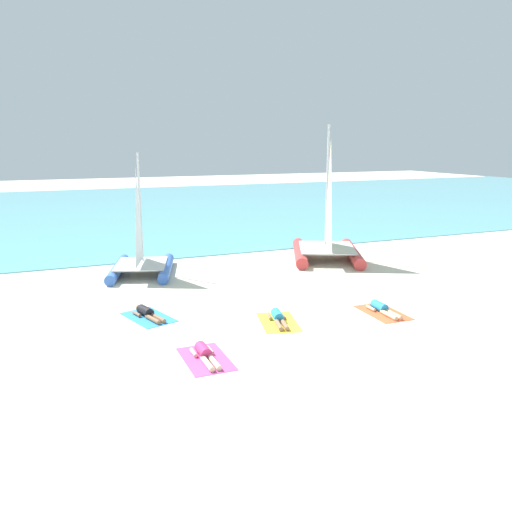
# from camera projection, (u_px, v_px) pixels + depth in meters

# --- Properties ---
(ground_plane) EXTENTS (120.00, 120.00, 0.00)m
(ground_plane) POSITION_uv_depth(u_px,v_px,m) (214.00, 259.00, 24.42)
(ground_plane) COLOR beige
(ocean_water) EXTENTS (120.00, 40.00, 0.05)m
(ocean_water) POSITION_uv_depth(u_px,v_px,m) (138.00, 208.00, 42.99)
(ocean_water) COLOR #5BB2C1
(ocean_water) RESTS_ON ground
(sailboat_blue) EXTENTS (3.44, 4.38, 5.01)m
(sailboat_blue) POSITION_uv_depth(u_px,v_px,m) (141.00, 257.00, 21.35)
(sailboat_blue) COLOR blue
(sailboat_blue) RESTS_ON ground
(sailboat_red) EXTENTS (4.76, 5.60, 6.21)m
(sailboat_red) POSITION_uv_depth(u_px,v_px,m) (327.00, 240.00, 24.08)
(sailboat_red) COLOR #CC3838
(sailboat_red) RESTS_ON ground
(towel_leftmost) EXTENTS (1.62, 2.14, 0.01)m
(towel_leftmost) POSITION_uv_depth(u_px,v_px,m) (149.00, 317.00, 16.21)
(towel_leftmost) COLOR #338CD8
(towel_leftmost) RESTS_ON ground
(sunbather_leftmost) EXTENTS (0.83, 1.54, 0.30)m
(sunbather_leftmost) POSITION_uv_depth(u_px,v_px,m) (147.00, 313.00, 16.23)
(sunbather_leftmost) COLOR black
(sunbather_leftmost) RESTS_ON towel_leftmost
(towel_center_left) EXTENTS (1.11, 1.90, 0.01)m
(towel_center_left) POSITION_uv_depth(u_px,v_px,m) (206.00, 359.00, 13.09)
(towel_center_left) COLOR #D84C99
(towel_center_left) RESTS_ON ground
(sunbather_center_left) EXTENTS (0.54, 1.56, 0.30)m
(sunbather_center_left) POSITION_uv_depth(u_px,v_px,m) (205.00, 353.00, 13.13)
(sunbather_center_left) COLOR #D83372
(sunbather_center_left) RESTS_ON towel_center_left
(towel_center_right) EXTENTS (1.51, 2.10, 0.01)m
(towel_center_right) POSITION_uv_depth(u_px,v_px,m) (279.00, 322.00, 15.77)
(towel_center_right) COLOR yellow
(towel_center_right) RESTS_ON ground
(sunbather_center_right) EXTENTS (0.74, 1.56, 0.30)m
(sunbather_center_right) POSITION_uv_depth(u_px,v_px,m) (278.00, 318.00, 15.81)
(sunbather_center_right) COLOR #268CCC
(sunbather_center_right) RESTS_ON towel_center_right
(towel_rightmost) EXTENTS (1.15, 1.93, 0.01)m
(towel_rightmost) POSITION_uv_depth(u_px,v_px,m) (383.00, 313.00, 16.65)
(towel_rightmost) COLOR #EA5933
(towel_rightmost) RESTS_ON ground
(sunbather_rightmost) EXTENTS (0.55, 1.56, 0.30)m
(sunbather_rightmost) POSITION_uv_depth(u_px,v_px,m) (382.00, 308.00, 16.69)
(sunbather_rightmost) COLOR #268CCC
(sunbather_rightmost) RESTS_ON towel_rightmost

